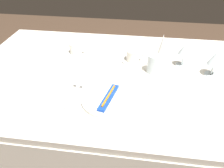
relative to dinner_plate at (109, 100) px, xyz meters
The scene contains 16 objects.
ground_plane 0.79m from the dinner_plate, 81.96° to the left, with size 6.00×6.00×0.00m, color #4C3828.
dining_table 0.28m from the dinner_plate, 81.96° to the left, with size 1.80×1.11×0.74m.
dinner_plate is the anchor object (origin of this frame).
toothbrush_package 0.02m from the dinner_plate, ahead, with size 0.08×0.21×0.02m.
fork_outer 0.17m from the dinner_plate, 169.73° to the left, with size 0.03×0.22×0.00m.
fork_inner 0.20m from the dinner_plate, behind, with size 0.02×0.22×0.00m.
dinner_knife 0.16m from the dinner_plate, ahead, with size 0.02×0.24×0.00m.
spoon_soup 0.20m from the dinner_plate, ahead, with size 0.03×0.21×0.01m.
saucer_left 0.42m from the dinner_plate, 77.46° to the left, with size 0.14×0.14×0.01m, color white.
coffee_cup_left 0.42m from the dinner_plate, 77.23° to the left, with size 0.10×0.08×0.07m.
saucer_right 0.54m from the dinner_plate, 122.08° to the left, with size 0.14×0.14×0.01m, color white.
coffee_cup_right 0.54m from the dinner_plate, 121.92° to the left, with size 0.10×0.08×0.07m.
wine_glass_centre 0.57m from the dinner_plate, 45.82° to the left, with size 0.07×0.07×0.15m.
wine_glass_left 0.64m from the dinner_plate, 30.28° to the left, with size 0.08×0.08×0.15m.
drink_tumbler 0.37m from the dinner_plate, 54.85° to the left, with size 0.07×0.07×0.11m.
napkin_folded 0.53m from the dinner_plate, 59.58° to the left, with size 0.07×0.07×0.18m, color white.
Camera 1 is at (0.10, -1.12, 1.46)m, focal length 36.92 mm.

